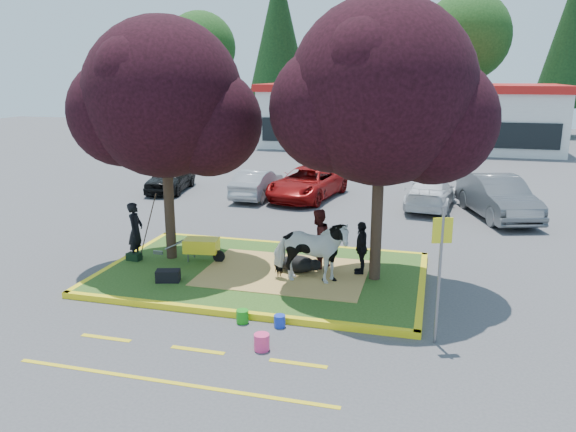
% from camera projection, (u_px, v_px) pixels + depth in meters
% --- Properties ---
extents(ground, '(90.00, 90.00, 0.00)m').
position_uv_depth(ground, '(263.00, 276.00, 14.76)').
color(ground, '#424244').
rests_on(ground, ground).
extents(median_island, '(8.00, 5.00, 0.15)m').
position_uv_depth(median_island, '(263.00, 273.00, 14.74)').
color(median_island, '#2A4C17').
rests_on(median_island, ground).
extents(curb_near, '(8.30, 0.16, 0.15)m').
position_uv_depth(curb_near, '(228.00, 313.00, 12.33)').
color(curb_near, yellow).
rests_on(curb_near, ground).
extents(curb_far, '(8.30, 0.16, 0.15)m').
position_uv_depth(curb_far, '(288.00, 245.00, 17.16)').
color(curb_far, yellow).
rests_on(curb_far, ground).
extents(curb_left, '(0.16, 5.30, 0.15)m').
position_uv_depth(curb_left, '(124.00, 260.00, 15.76)').
color(curb_left, yellow).
rests_on(curb_left, ground).
extents(curb_right, '(0.16, 5.30, 0.15)m').
position_uv_depth(curb_right, '(422.00, 288.00, 13.73)').
color(curb_right, yellow).
rests_on(curb_right, ground).
extents(straw_bedding, '(4.20, 3.00, 0.01)m').
position_uv_depth(straw_bedding, '(285.00, 273.00, 14.57)').
color(straw_bedding, tan).
rests_on(straw_bedding, median_island).
extents(tree_purple_left, '(5.06, 4.20, 6.51)m').
position_uv_depth(tree_purple_left, '(164.00, 105.00, 14.72)').
color(tree_purple_left, black).
rests_on(tree_purple_left, median_island).
extents(tree_purple_right, '(5.30, 4.40, 6.82)m').
position_uv_depth(tree_purple_right, '(382.00, 101.00, 13.07)').
color(tree_purple_right, black).
rests_on(tree_purple_right, median_island).
extents(fire_lane_stripe_a, '(1.10, 0.12, 0.01)m').
position_uv_depth(fire_lane_stripe_a, '(106.00, 338.00, 11.33)').
color(fire_lane_stripe_a, yellow).
rests_on(fire_lane_stripe_a, ground).
extents(fire_lane_stripe_b, '(1.10, 0.12, 0.01)m').
position_uv_depth(fire_lane_stripe_b, '(198.00, 350.00, 10.83)').
color(fire_lane_stripe_b, yellow).
rests_on(fire_lane_stripe_b, ground).
extents(fire_lane_stripe_c, '(1.10, 0.12, 0.01)m').
position_uv_depth(fire_lane_stripe_c, '(298.00, 363.00, 10.33)').
color(fire_lane_stripe_c, yellow).
rests_on(fire_lane_stripe_c, ground).
extents(fire_lane_long, '(6.00, 0.10, 0.01)m').
position_uv_depth(fire_lane_long, '(169.00, 382.00, 9.71)').
color(fire_lane_long, yellow).
rests_on(fire_lane_long, ground).
extents(retail_building, '(20.40, 8.40, 4.40)m').
position_uv_depth(retail_building, '(407.00, 115.00, 39.90)').
color(retail_building, silver).
rests_on(retail_building, ground).
extents(treeline, '(46.58, 7.80, 14.63)m').
position_uv_depth(treeline, '(407.00, 41.00, 47.73)').
color(treeline, black).
rests_on(treeline, ground).
extents(cow, '(1.97, 0.98, 1.62)m').
position_uv_depth(cow, '(310.00, 252.00, 13.68)').
color(cow, silver).
rests_on(cow, median_island).
extents(calf, '(1.11, 0.78, 0.44)m').
position_uv_depth(calf, '(297.00, 264.00, 14.60)').
color(calf, black).
rests_on(calf, median_island).
extents(handler, '(0.46, 0.63, 1.60)m').
position_uv_depth(handler, '(136.00, 231.00, 15.52)').
color(handler, black).
rests_on(handler, median_island).
extents(visitor_a, '(0.91, 0.98, 1.60)m').
position_uv_depth(visitor_a, '(318.00, 239.00, 14.75)').
color(visitor_a, '#431413').
rests_on(visitor_a, median_island).
extents(visitor_b, '(0.46, 0.85, 1.39)m').
position_uv_depth(visitor_b, '(361.00, 248.00, 14.38)').
color(visitor_b, black).
rests_on(visitor_b, median_island).
extents(wheelbarrow, '(1.66, 0.68, 0.63)m').
position_uv_depth(wheelbarrow, '(202.00, 246.00, 15.41)').
color(wheelbarrow, black).
rests_on(wheelbarrow, median_island).
extents(gear_bag_dark, '(0.65, 0.46, 0.30)m').
position_uv_depth(gear_bag_dark, '(168.00, 276.00, 13.94)').
color(gear_bag_dark, black).
rests_on(gear_bag_dark, median_island).
extents(gear_bag_green, '(0.41, 0.28, 0.21)m').
position_uv_depth(gear_bag_green, '(134.00, 257.00, 15.53)').
color(gear_bag_green, black).
rests_on(gear_bag_green, median_island).
extents(sign_post, '(0.37, 0.16, 2.76)m').
position_uv_depth(sign_post, '(440.00, 260.00, 10.71)').
color(sign_post, slate).
rests_on(sign_post, ground).
extents(bucket_green, '(0.30, 0.30, 0.28)m').
position_uv_depth(bucket_green, '(242.00, 316.00, 11.99)').
color(bucket_green, '#1A9416').
rests_on(bucket_green, ground).
extents(bucket_pink, '(0.40, 0.40, 0.33)m').
position_uv_depth(bucket_pink, '(262.00, 342.00, 10.81)').
color(bucket_pink, '#FF387C').
rests_on(bucket_pink, ground).
extents(bucket_blue, '(0.24, 0.24, 0.26)m').
position_uv_depth(bucket_blue, '(280.00, 321.00, 11.80)').
color(bucket_blue, '#1835C0').
rests_on(bucket_blue, ground).
extents(car_black, '(2.07, 3.95, 1.28)m').
position_uv_depth(car_black, '(171.00, 177.00, 25.22)').
color(car_black, black).
rests_on(car_black, ground).
extents(car_silver, '(1.37, 3.69, 1.20)m').
position_uv_depth(car_silver, '(257.00, 184.00, 23.87)').
color(car_silver, '#919398').
rests_on(car_silver, ground).
extents(car_red, '(2.99, 5.05, 1.32)m').
position_uv_depth(car_red, '(307.00, 183.00, 23.70)').
color(car_red, maroon).
rests_on(car_red, ground).
extents(car_white, '(2.15, 4.27, 1.19)m').
position_uv_depth(car_white, '(431.00, 193.00, 22.08)').
color(car_white, white).
rests_on(car_white, ground).
extents(car_grey, '(2.94, 4.90, 1.52)m').
position_uv_depth(car_grey, '(498.00, 197.00, 20.57)').
color(car_grey, '#515558').
rests_on(car_grey, ground).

